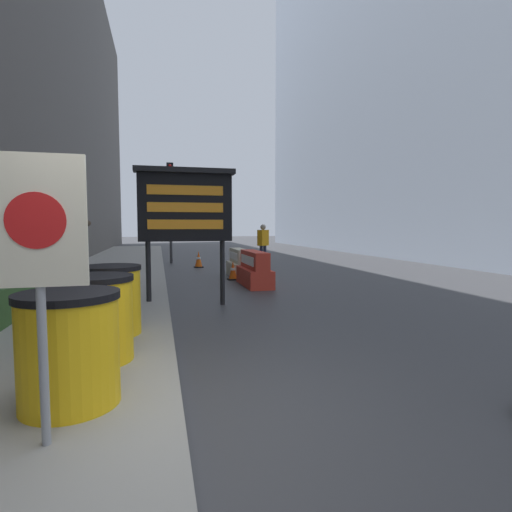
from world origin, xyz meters
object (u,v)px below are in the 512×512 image
barrel_drum_middle (96,318)px  traffic_cone_mid (233,271)px  barrel_drum_back (111,300)px  warning_sign (38,244)px  barrel_drum_foreground (69,348)px  jersey_barrier_cream (239,264)px  traffic_cone_near (199,260)px  pedestrian_worker (263,241)px  message_board (185,207)px  jersey_barrier_red_striped (254,270)px  traffic_light_near_curb (170,191)px  traffic_cone_far (250,266)px

barrel_drum_middle → traffic_cone_mid: 7.72m
barrel_drum_back → warning_sign: bearing=-92.3°
barrel_drum_foreground → barrel_drum_middle: size_ratio=1.00×
barrel_drum_foreground → barrel_drum_back: (0.08, 2.22, 0.00)m
jersey_barrier_cream → traffic_cone_near: size_ratio=2.51×
pedestrian_worker → traffic_cone_mid: bearing=27.2°
message_board → barrel_drum_foreground: bearing=-105.5°
traffic_cone_near → barrel_drum_back: bearing=-102.3°
traffic_cone_near → pedestrian_worker: (2.68, 0.23, 0.69)m
jersey_barrier_red_striped → traffic_light_near_curb: bearing=105.1°
jersey_barrier_red_striped → pedestrian_worker: (1.67, 5.41, 0.58)m
traffic_cone_near → pedestrian_worker: bearing=5.0°
barrel_drum_foreground → barrel_drum_middle: (0.04, 1.11, 0.00)m
barrel_drum_foreground → message_board: bearing=74.5°
traffic_cone_mid → traffic_light_near_curb: bearing=105.1°
traffic_cone_mid → traffic_cone_far: 1.37m
traffic_cone_far → barrel_drum_foreground: bearing=-111.4°
jersey_barrier_cream → traffic_cone_mid: size_ratio=2.83×
barrel_drum_back → message_board: 2.97m
message_board → traffic_cone_mid: bearing=66.3°
traffic_cone_far → pedestrian_worker: 3.32m
barrel_drum_foreground → traffic_light_near_curb: (1.26, 14.34, 2.52)m
barrel_drum_middle → jersey_barrier_cream: bearing=68.1°
barrel_drum_foreground → barrel_drum_back: same height
barrel_drum_back → traffic_cone_mid: 6.69m
traffic_cone_near → traffic_cone_far: bearing=-62.4°
traffic_cone_near → traffic_cone_far: size_ratio=1.11×
warning_sign → traffic_cone_near: size_ratio=3.06×
jersey_barrier_red_striped → pedestrian_worker: size_ratio=1.09×
barrel_drum_middle → jersey_barrier_cream: 8.60m
barrel_drum_back → jersey_barrier_red_striped: bearing=56.3°
traffic_cone_near → traffic_light_near_curb: 3.69m
traffic_cone_far → traffic_light_near_curb: traffic_light_near_curb is taller
message_board → jersey_barrier_cream: size_ratio=1.72×
traffic_cone_near → traffic_light_near_curb: traffic_light_near_curb is taller
barrel_drum_foreground → message_board: (1.26, 4.56, 1.39)m
warning_sign → traffic_cone_near: warning_sign is taller
warning_sign → traffic_cone_mid: 9.47m
jersey_barrier_red_striped → traffic_cone_far: bearing=79.8°
warning_sign → traffic_cone_far: (3.72, 10.04, -1.22)m
barrel_drum_foreground → jersey_barrier_red_striped: barrel_drum_foreground is taller
pedestrian_worker → barrel_drum_foreground: bearing=31.7°
barrel_drum_middle → traffic_light_near_curb: size_ratio=0.22×
warning_sign → message_board: 5.38m
jersey_barrier_cream → traffic_cone_mid: (-0.35, -0.81, -0.12)m
traffic_light_near_curb → jersey_barrier_red_striped: bearing=-74.9°
barrel_drum_back → warning_sign: (-0.11, -2.86, 0.89)m
warning_sign → traffic_light_near_curb: (1.29, 14.98, 1.62)m
warning_sign → traffic_cone_mid: size_ratio=3.45×
jersey_barrier_red_striped → traffic_cone_mid: jersey_barrier_red_striped is taller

